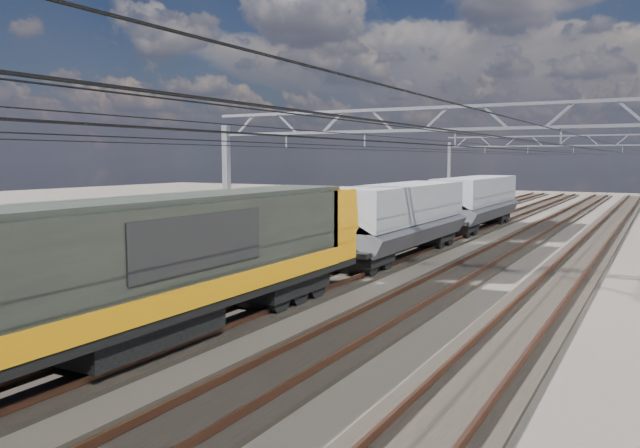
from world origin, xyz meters
The scene contains 11 objects.
ground centered at (0.00, 0.00, 0.00)m, with size 160.00×160.00×0.00m, color black.
track_outer_west centered at (-6.00, 0.00, 0.07)m, with size 2.60×140.00×0.30m.
track_loco centered at (-2.00, 0.00, 0.07)m, with size 2.60×140.00×0.30m.
track_inner_east centered at (2.00, 0.00, 0.07)m, with size 2.60×140.00×0.30m.
track_outer_east centered at (6.00, 0.00, 0.07)m, with size 2.60×140.00×0.30m.
catenary_gantry_mid centered at (0.00, 4.00, 3.91)m, with size 19.90×0.90×7.11m.
catenary_gantry_far centered at (0.00, 40.00, 3.91)m, with size 19.90×0.90×7.11m.
overhead_wires centered at (0.00, 8.00, 5.75)m, with size 12.03×140.00×0.53m.
locomotive centered at (-2.00, -9.54, 2.33)m, with size 2.76×21.10×3.62m.
hopper_wagon_lead centered at (-2.00, 8.15, 2.23)m, with size 3.38×13.00×3.25m.
hopper_wagon_mid centered at (-2.00, 22.35, 2.23)m, with size 3.38×13.00×3.25m.
Camera 1 is at (9.51, -20.68, 4.98)m, focal length 35.00 mm.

